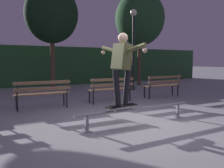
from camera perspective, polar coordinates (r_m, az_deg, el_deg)
ground_plane at (r=5.35m, az=6.63°, el=-9.79°), size 90.00×90.00×0.00m
hedge_backdrop at (r=14.28m, az=-17.07°, el=4.25°), size 24.00×1.20×2.26m
grind_rail at (r=5.34m, az=6.22°, el=-6.58°), size 3.03×0.18×0.37m
skateboard at (r=5.08m, az=2.37°, el=-5.42°), size 0.80×0.33×0.09m
skateboarder at (r=4.99m, az=2.44°, el=5.20°), size 0.63×1.39×1.56m
park_bench_left_center at (r=7.14m, az=-16.66°, el=-1.71°), size 1.61×0.46×0.88m
park_bench_right_center at (r=7.97m, az=-0.19°, el=-0.72°), size 1.61×0.46×0.88m
park_bench_rightmost at (r=9.31m, az=12.37°, el=0.07°), size 1.61×0.46×0.88m
tree_far_right at (r=14.02m, az=6.81°, el=15.58°), size 2.83×2.83×5.41m
tree_behind_benches at (r=11.89m, az=-14.56°, el=16.17°), size 2.51×2.51×5.02m
lamp_post_right at (r=11.58m, az=5.26°, el=10.89°), size 0.32×0.32×3.90m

